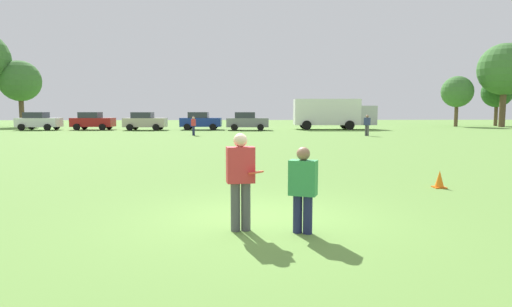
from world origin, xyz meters
name	(u,v)px	position (x,y,z in m)	size (l,w,h in m)	color
ground_plane	(260,219)	(0.00, 0.00, 0.00)	(153.08, 153.08, 0.00)	#608C3D
player_thrower	(241,176)	(-0.38, -0.76, 0.97)	(0.51, 0.34, 1.72)	#4C4C51
player_defender	(303,186)	(0.69, -0.96, 0.83)	(0.53, 0.42, 1.50)	#1E234C
frisbee	(256,172)	(-0.12, -0.92, 1.06)	(0.27, 0.27, 0.08)	#E54C33
traffic_cone	(440,179)	(5.07, 3.20, 0.23)	(0.32, 0.32, 0.48)	#D8590C
parked_car_near_left	(38,121)	(-20.69, 36.97, 0.92)	(4.28, 2.36, 1.82)	silver
parked_car_mid_left	(92,121)	(-15.34, 37.20, 0.92)	(4.28, 2.36, 1.82)	maroon
parked_car_center	(145,121)	(-9.82, 36.27, 0.92)	(4.28, 2.36, 1.82)	#B7AD99
parked_car_mid_right	(200,121)	(-4.23, 36.88, 0.92)	(4.28, 2.36, 1.82)	navy
parked_car_near_right	(247,121)	(0.56, 35.68, 0.92)	(4.28, 2.36, 1.82)	slate
box_truck	(332,113)	(9.61, 37.33, 1.75)	(8.60, 3.26, 3.18)	white
bystander_sideline_watcher	(367,124)	(9.93, 26.00, 0.94)	(0.51, 0.51, 1.67)	#4C4C51
bystander_far_jogger	(193,125)	(-3.99, 27.24, 0.86)	(0.36, 0.47, 1.53)	#1E234C
tree_east_birch	(20,81)	(-26.80, 46.27, 5.50)	(4.92, 4.92, 8.00)	brown
tree_east_oak	(457,92)	(26.32, 43.84, 4.21)	(3.77, 3.77, 6.12)	brown
tree_far_east_pine	(505,70)	(31.19, 42.39, 6.78)	(6.07, 6.07, 9.86)	brown
tree_far_west_pine	(497,93)	(32.45, 45.71, 4.20)	(3.76, 3.76, 6.10)	brown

